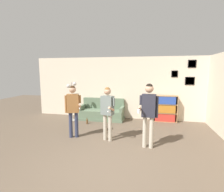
{
  "coord_description": "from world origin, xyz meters",
  "views": [
    {
      "loc": [
        0.88,
        -3.3,
        2.1
      ],
      "look_at": [
        -0.3,
        2.14,
        1.3
      ],
      "focal_mm": 28.0,
      "sensor_mm": 36.0,
      "label": 1
    }
  ],
  "objects_px": {
    "person_watcher_holding_cup": "(149,109)",
    "person_player_foreground_center": "(107,108)",
    "bookshelf": "(165,109)",
    "couch": "(102,113)",
    "bottle_on_floor": "(87,121)",
    "floor_lamp": "(72,94)",
    "person_player_foreground_left": "(73,106)"
  },
  "relations": [
    {
      "from": "floor_lamp",
      "to": "person_watcher_holding_cup",
      "type": "bearing_deg",
      "value": -32.85
    },
    {
      "from": "person_player_foreground_left",
      "to": "person_player_foreground_center",
      "type": "bearing_deg",
      "value": -0.83
    },
    {
      "from": "bookshelf",
      "to": "person_player_foreground_left",
      "type": "distance_m",
      "value": 3.87
    },
    {
      "from": "couch",
      "to": "person_player_foreground_center",
      "type": "distance_m",
      "value": 2.5
    },
    {
      "from": "person_player_foreground_left",
      "to": "floor_lamp",
      "type": "bearing_deg",
      "value": 116.01
    },
    {
      "from": "couch",
      "to": "person_player_foreground_center",
      "type": "relative_size",
      "value": 1.18
    },
    {
      "from": "person_watcher_holding_cup",
      "to": "person_player_foreground_center",
      "type": "bearing_deg",
      "value": 167.38
    },
    {
      "from": "person_watcher_holding_cup",
      "to": "bookshelf",
      "type": "bearing_deg",
      "value": 76.27
    },
    {
      "from": "person_player_foreground_left",
      "to": "person_player_foreground_center",
      "type": "relative_size",
      "value": 1.02
    },
    {
      "from": "bottle_on_floor",
      "to": "person_player_foreground_left",
      "type": "bearing_deg",
      "value": -86.46
    },
    {
      "from": "person_player_foreground_left",
      "to": "person_watcher_holding_cup",
      "type": "distance_m",
      "value": 2.33
    },
    {
      "from": "bookshelf",
      "to": "person_player_foreground_left",
      "type": "height_order",
      "value": "person_player_foreground_left"
    },
    {
      "from": "person_player_foreground_left",
      "to": "person_player_foreground_center",
      "type": "xyz_separation_m",
      "value": [
        1.11,
        -0.02,
        -0.02
      ]
    },
    {
      "from": "person_player_foreground_center",
      "to": "person_watcher_holding_cup",
      "type": "bearing_deg",
      "value": -12.62
    },
    {
      "from": "bookshelf",
      "to": "person_player_foreground_center",
      "type": "distance_m",
      "value": 3.12
    },
    {
      "from": "couch",
      "to": "person_player_foreground_left",
      "type": "height_order",
      "value": "person_player_foreground_left"
    },
    {
      "from": "person_watcher_holding_cup",
      "to": "couch",
      "type": "bearing_deg",
      "value": 128.31
    },
    {
      "from": "floor_lamp",
      "to": "person_watcher_holding_cup",
      "type": "xyz_separation_m",
      "value": [
        3.17,
        -2.05,
        -0.05
      ]
    },
    {
      "from": "person_player_foreground_left",
      "to": "person_player_foreground_center",
      "type": "distance_m",
      "value": 1.11
    },
    {
      "from": "bookshelf",
      "to": "person_player_foreground_center",
      "type": "xyz_separation_m",
      "value": [
        -1.87,
        -2.45,
        0.45
      ]
    },
    {
      "from": "person_player_foreground_left",
      "to": "bottle_on_floor",
      "type": "xyz_separation_m",
      "value": [
        -0.09,
        1.45,
        -0.92
      ]
    },
    {
      "from": "floor_lamp",
      "to": "person_player_foreground_center",
      "type": "xyz_separation_m",
      "value": [
        1.97,
        -1.78,
        -0.15
      ]
    },
    {
      "from": "person_player_foreground_left",
      "to": "person_watcher_holding_cup",
      "type": "xyz_separation_m",
      "value": [
        2.31,
        -0.28,
        0.09
      ]
    },
    {
      "from": "floor_lamp",
      "to": "person_watcher_holding_cup",
      "type": "distance_m",
      "value": 3.77
    },
    {
      "from": "couch",
      "to": "floor_lamp",
      "type": "distance_m",
      "value": 1.53
    },
    {
      "from": "couch",
      "to": "bottle_on_floor",
      "type": "xyz_separation_m",
      "value": [
        -0.4,
        -0.79,
        -0.2
      ]
    },
    {
      "from": "floor_lamp",
      "to": "bottle_on_floor",
      "type": "height_order",
      "value": "floor_lamp"
    },
    {
      "from": "bookshelf",
      "to": "person_watcher_holding_cup",
      "type": "height_order",
      "value": "person_watcher_holding_cup"
    },
    {
      "from": "bookshelf",
      "to": "floor_lamp",
      "type": "relative_size",
      "value": 0.67
    },
    {
      "from": "bookshelf",
      "to": "person_player_foreground_center",
      "type": "bearing_deg",
      "value": -127.26
    },
    {
      "from": "couch",
      "to": "person_player_foreground_center",
      "type": "bearing_deg",
      "value": -70.61
    },
    {
      "from": "person_watcher_holding_cup",
      "to": "person_player_foreground_left",
      "type": "bearing_deg",
      "value": 172.97
    }
  ]
}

